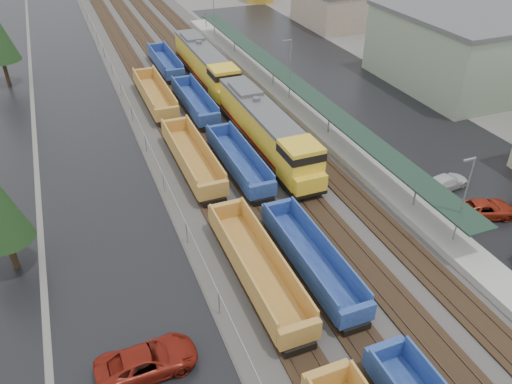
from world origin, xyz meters
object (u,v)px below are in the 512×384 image
at_px(locomotive_lead, 267,130).
at_px(parked_car_east_b, 485,209).
at_px(locomotive_trail, 206,65).
at_px(well_string_blue, 270,203).
at_px(parked_car_east_c, 446,182).
at_px(parked_car_west_c, 147,361).
at_px(well_string_yellow, 257,267).

distance_m(locomotive_lead, parked_car_east_b, 21.34).
xyz_separation_m(locomotive_trail, well_string_blue, (-4.00, -31.05, -1.42)).
xyz_separation_m(parked_car_east_b, parked_car_east_c, (-0.18, 4.68, -0.04)).
height_order(parked_car_west_c, parked_car_east_c, parked_car_west_c).
xyz_separation_m(well_string_blue, parked_car_west_c, (-12.78, -11.79, -0.33)).
distance_m(well_string_blue, parked_car_east_c, 16.75).
bearing_deg(well_string_blue, locomotive_lead, 68.31).
height_order(locomotive_trail, well_string_blue, locomotive_trail).
relative_size(well_string_yellow, well_string_blue, 0.91).
bearing_deg(parked_car_west_c, parked_car_east_c, -74.28).
xyz_separation_m(locomotive_trail, well_string_yellow, (-8.00, -38.15, -1.35)).
bearing_deg(well_string_yellow, locomotive_trail, 78.16).
bearing_deg(parked_car_west_c, parked_car_east_b, -82.94).
bearing_deg(well_string_blue, parked_car_west_c, -137.31).
bearing_deg(locomotive_lead, parked_car_east_c, -44.34).
bearing_deg(well_string_yellow, well_string_blue, 60.58).
bearing_deg(well_string_yellow, locomotive_lead, 64.99).
bearing_deg(well_string_blue, parked_car_east_c, -7.74).
height_order(well_string_yellow, parked_car_west_c, well_string_yellow).
relative_size(parked_car_west_c, parked_car_east_b, 1.15).
height_order(locomotive_lead, well_string_yellow, locomotive_lead).
height_order(well_string_yellow, parked_car_east_c, well_string_yellow).
bearing_deg(parked_car_east_b, well_string_blue, 83.69).
height_order(locomotive_trail, parked_car_east_c, locomotive_trail).
bearing_deg(locomotive_trail, well_string_blue, -97.34).
relative_size(locomotive_trail, parked_car_east_b, 4.17).
bearing_deg(well_string_blue, locomotive_trail, 82.66).
relative_size(locomotive_trail, well_string_blue, 0.24).
relative_size(well_string_blue, parked_car_east_b, 17.37).
distance_m(parked_car_west_c, parked_car_east_b, 29.94).
distance_m(locomotive_lead, parked_car_east_c, 17.71).
xyz_separation_m(locomotive_lead, parked_car_east_c, (12.60, -12.31, -1.89)).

